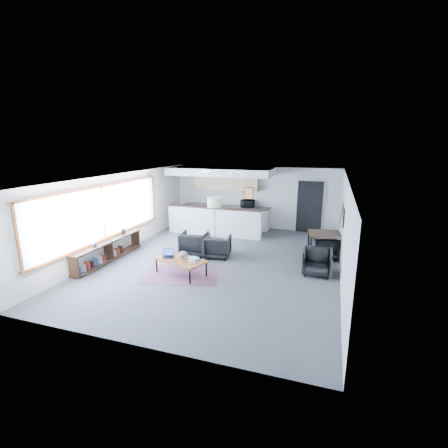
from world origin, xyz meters
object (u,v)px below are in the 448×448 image
(coffee_table, at_px, (181,260))
(ceramic_pot, at_px, (183,255))
(armchair_left, at_px, (194,242))
(dining_chair_near, at_px, (317,263))
(floor_lamp, at_px, (215,204))
(dining_table, at_px, (325,236))
(microwave, at_px, (248,203))
(laptop, at_px, (168,255))
(dining_chair_far, at_px, (324,248))
(book_stack, at_px, (194,259))
(armchair_right, at_px, (218,245))

(coffee_table, xyz_separation_m, ceramic_pot, (0.05, 0.05, 0.15))
(armchair_left, relative_size, dining_chair_near, 1.24)
(floor_lamp, height_order, dining_table, floor_lamp)
(coffee_table, height_order, microwave, microwave)
(laptop, distance_m, ceramic_pot, 0.48)
(armchair_left, distance_m, floor_lamp, 1.55)
(dining_chair_near, bearing_deg, microwave, 124.15)
(ceramic_pot, height_order, microwave, microwave)
(ceramic_pot, bearing_deg, dining_table, 35.36)
(ceramic_pot, xyz_separation_m, floor_lamp, (-0.02, 2.60, 0.97))
(floor_lamp, xyz_separation_m, dining_chair_far, (3.66, 0.03, -1.21))
(coffee_table, height_order, book_stack, book_stack)
(book_stack, relative_size, armchair_right, 0.46)
(dining_table, distance_m, dining_chair_far, 0.43)
(armchair_right, relative_size, floor_lamp, 0.44)
(ceramic_pot, distance_m, dining_table, 4.46)
(ceramic_pot, height_order, floor_lamp, floor_lamp)
(ceramic_pot, bearing_deg, armchair_right, 75.31)
(ceramic_pot, bearing_deg, book_stack, -6.71)
(armchair_right, distance_m, floor_lamp, 1.57)
(floor_lamp, relative_size, dining_chair_far, 2.69)
(laptop, relative_size, floor_lamp, 0.21)
(ceramic_pot, relative_size, dining_chair_far, 0.35)
(coffee_table, height_order, dining_chair_far, dining_chair_far)
(floor_lamp, bearing_deg, dining_chair_far, 0.42)
(ceramic_pot, bearing_deg, armchair_left, 103.38)
(armchair_left, bearing_deg, laptop, 78.47)
(armchair_right, height_order, dining_chair_far, armchair_right)
(laptop, height_order, dining_chair_far, laptop)
(book_stack, bearing_deg, coffee_table, -178.86)
(coffee_table, height_order, dining_chair_near, dining_chair_near)
(coffee_table, relative_size, dining_chair_near, 2.31)
(dining_table, bearing_deg, dining_chair_near, -95.24)
(laptop, bearing_deg, armchair_left, 63.94)
(armchair_left, distance_m, dining_table, 4.15)
(floor_lamp, relative_size, microwave, 3.21)
(coffee_table, bearing_deg, armchair_right, 93.50)
(laptop, distance_m, dining_table, 4.84)
(coffee_table, relative_size, armchair_right, 1.99)
(laptop, relative_size, dining_chair_far, 0.56)
(armchair_left, relative_size, dining_table, 0.75)
(book_stack, distance_m, dining_chair_far, 4.24)
(book_stack, bearing_deg, dining_table, 38.56)
(ceramic_pot, height_order, dining_chair_near, ceramic_pot)
(microwave, bearing_deg, armchair_left, -104.47)
(armchair_right, xyz_separation_m, floor_lamp, (-0.45, 0.97, 1.15))
(book_stack, xyz_separation_m, armchair_right, (0.08, 1.67, -0.11))
(armchair_left, xyz_separation_m, floor_lamp, (0.36, 1.01, 1.12))
(dining_chair_near, distance_m, dining_chair_far, 1.43)
(armchair_left, height_order, dining_chair_far, armchair_left)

